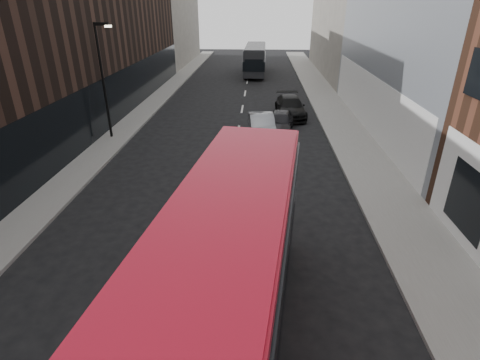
# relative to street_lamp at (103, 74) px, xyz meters

# --- Properties ---
(sidewalk_right) EXTENTS (3.00, 80.00, 0.15)m
(sidewalk_right) POSITION_rel_street_lamp_xyz_m (15.72, 7.00, -4.11)
(sidewalk_right) COLOR slate
(sidewalk_right) RESTS_ON ground
(sidewalk_left) EXTENTS (2.00, 80.00, 0.15)m
(sidewalk_left) POSITION_rel_street_lamp_xyz_m (0.22, 7.00, -4.11)
(sidewalk_left) COLOR slate
(sidewalk_left) RESTS_ON ground
(building_left_mid) EXTENTS (5.00, 24.00, 14.00)m
(building_left_mid) POSITION_rel_street_lamp_xyz_m (-3.28, 12.00, 2.82)
(building_left_mid) COLOR black
(building_left_mid) RESTS_ON ground
(building_left_far) EXTENTS (5.00, 20.00, 13.00)m
(building_left_far) POSITION_rel_street_lamp_xyz_m (-3.28, 34.00, 2.32)
(building_left_far) COLOR slate
(building_left_far) RESTS_ON ground
(street_lamp) EXTENTS (1.06, 0.22, 7.00)m
(street_lamp) POSITION_rel_street_lamp_xyz_m (0.00, 0.00, 0.00)
(street_lamp) COLOR black
(street_lamp) RESTS_ON sidewalk_left
(red_bus) EXTENTS (4.05, 11.38, 4.51)m
(red_bus) POSITION_rel_street_lamp_xyz_m (9.02, -16.72, -1.68)
(red_bus) COLOR #AE0A20
(red_bus) RESTS_ON ground
(grey_bus) EXTENTS (2.66, 10.61, 3.41)m
(grey_bus) POSITION_rel_street_lamp_xyz_m (9.02, 25.05, -2.35)
(grey_bus) COLOR black
(grey_bus) RESTS_ON ground
(car_a) EXTENTS (2.21, 4.41, 1.44)m
(car_a) POSITION_rel_street_lamp_xyz_m (11.13, 2.00, -3.46)
(car_a) COLOR black
(car_a) RESTS_ON ground
(car_b) EXTENTS (2.05, 4.69, 1.50)m
(car_b) POSITION_rel_street_lamp_xyz_m (9.86, 0.88, -3.43)
(car_b) COLOR gray
(car_b) RESTS_ON ground
(car_c) EXTENTS (2.42, 5.34, 1.52)m
(car_c) POSITION_rel_street_lamp_xyz_m (12.11, 6.00, -3.42)
(car_c) COLOR black
(car_c) RESTS_ON ground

